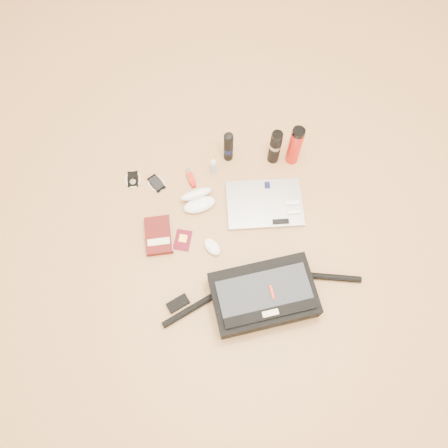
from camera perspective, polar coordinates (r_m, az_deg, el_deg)
The scene contains 14 objects.
ground at distance 2.14m, azimuth 1.69°, elevation -2.49°, with size 4.00×4.00×0.00m, color #B5814B.
messenger_bag at distance 2.01m, azimuth 5.10°, elevation -9.28°, with size 0.96×0.30×0.13m.
laptop at distance 2.22m, azimuth 5.35°, elevation 2.63°, with size 0.42×0.34×0.04m.
book at distance 2.16m, azimuth -8.51°, elevation -1.49°, with size 0.15×0.21×0.04m.
passport at distance 2.15m, azimuth -5.41°, elevation -2.10°, with size 0.12×0.13×0.01m.
mouse at distance 2.12m, azimuth -1.54°, elevation -3.01°, with size 0.10×0.12×0.03m.
sunglasses_case at distance 2.20m, azimuth -3.45°, elevation 3.21°, with size 0.17×0.15×0.09m.
ipod at distance 2.33m, azimuth -11.81°, elevation 5.76°, with size 0.09×0.10×0.01m.
phone at distance 2.30m, azimuth -8.83°, elevation 5.28°, with size 0.10×0.11×0.01m.
inhaler at distance 2.28m, azimuth -4.36°, elevation 6.01°, with size 0.04×0.11×0.03m.
spray_bottle at distance 2.26m, azimuth -1.38°, elevation 7.47°, with size 0.03×0.03×0.11m.
aerosol_can at distance 2.26m, azimuth 0.59°, elevation 10.08°, with size 0.06×0.06×0.21m.
thermos_black at distance 2.26m, azimuth 6.69°, elevation 9.96°, with size 0.08×0.08×0.23m.
thermos_red at distance 2.27m, azimuth 9.25°, elevation 10.05°, with size 0.08×0.08×0.26m.
Camera 1 is at (-0.25, -0.68, 2.02)m, focal length 35.00 mm.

